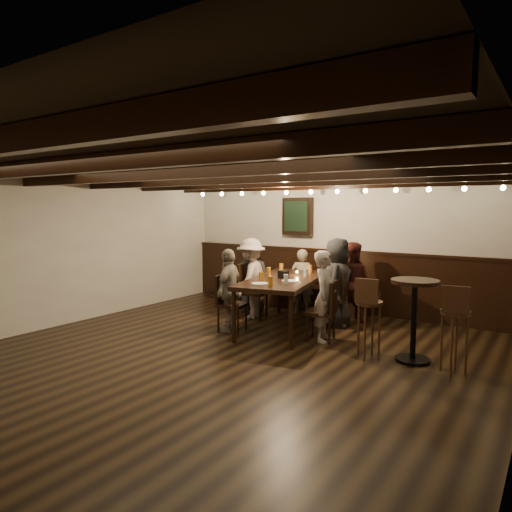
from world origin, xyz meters
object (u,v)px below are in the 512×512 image
Objects in this scene: dining_table at (284,282)px; chair_right_near at (335,309)px; bar_stool_left at (369,328)px; chair_right_far at (322,322)px; chair_left_far at (231,314)px; person_right_far at (325,296)px; person_bench_left at (252,276)px; person_bench_centre at (302,282)px; person_left_far at (229,290)px; person_right_near at (337,282)px; high_top_table at (414,308)px; chair_left_near at (252,301)px; person_left_near at (251,278)px; person_bench_right at (351,281)px; bar_stool_right at (454,340)px.

chair_right_near reaches higher than dining_table.
dining_table is 2.22× the size of bar_stool_left.
chair_right_near is 1.04× the size of chair_right_far.
person_right_far is at bearing 90.00° from chair_left_far.
person_bench_left is 0.91m from person_bench_centre.
person_left_far is 0.90× the size of person_right_near.
chair_left_far is at bearing 90.00° from person_right_far.
chair_right_near is 1.91m from high_top_table.
person_right_near reaches higher than chair_left_near.
person_left_near is (0.25, -0.41, 0.04)m from person_bench_left.
person_bench_right is at bearing 105.52° from chair_left_near.
bar_stool_right is (2.01, -1.22, -0.33)m from person_right_near.
high_top_table is at bearing 79.98° from chair_left_far.
dining_table is 1.97× the size of person_bench_centre.
chair_left_near is 1.08× the size of chair_left_far.
person_right_far is (1.46, 0.33, 0.01)m from person_left_far.
person_bench_right reaches higher than person_left_far.
person_bench_right is at bearing 133.47° from high_top_table.
person_bench_left is 1.01× the size of person_right_far.
person_bench_left is (-1.88, 0.96, 0.39)m from chair_right_far.
high_top_table reaches higher than chair_left_far.
chair_right_far is 0.65× the size of person_bench_right.
high_top_table is at bearing 17.68° from bar_stool_left.
chair_left_far is 0.84× the size of bar_stool_right.
dining_table is at bearing 120.96° from person_left_far.
dining_table is 2.67× the size of chair_right_far.
high_top_table is 0.99× the size of bar_stool_left.
chair_right_near is at bearing -0.05° from chair_right_far.
person_bench_left is 2.13m from person_right_far.
person_bench_left reaches higher than dining_table.
chair_left_far reaches higher than chair_right_far.
bar_stool_right reaches higher than chair_right_far.
bar_stool_left reaches higher than chair_left_far.
chair_left_far is at bearing 121.50° from person_right_near.
chair_left_near is at bearing 165.85° from high_top_table.
bar_stool_left is at bearing 56.29° from person_left_near.
person_left_near reaches higher than bar_stool_left.
person_bench_centre is 0.83× the size of person_right_near.
person_bench_centre is at bearing 147.92° from high_top_table.
person_right_far is (1.43, 0.33, 0.39)m from chair_left_far.
person_left_far is 1.23× the size of bar_stool_left.
chair_left_near is 0.68× the size of person_left_near.
person_right_near reaches higher than dining_table.
bar_stool_right reaches higher than dining_table.
bar_stool_right is (2.87, -1.64, -0.20)m from person_bench_centre.
chair_right_near is at bearing 121.49° from person_left_far.
person_right_far is (0.20, -0.88, -0.06)m from person_right_near.
person_right_near is 1.37× the size of bar_stool_right.
person_right_far is at bearing 58.52° from chair_left_near.
person_bench_right is at bearing 129.13° from bar_stool_right.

